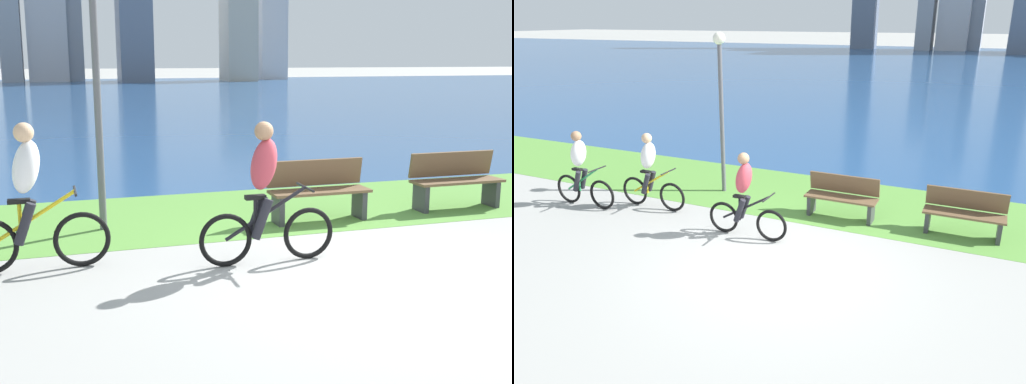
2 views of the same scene
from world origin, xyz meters
TOP-DOWN VIEW (x-y plane):
  - ground_plane at (0.00, 0.00)m, footprint 300.00×300.00m
  - grass_strip_bayside at (0.00, 3.39)m, footprint 120.00×3.18m
  - bay_water_surface at (0.00, 38.62)m, footprint 300.00×67.29m
  - cyclist_lead at (-1.02, 0.80)m, footprint 1.65×0.52m
  - cyclist_trailing at (-3.61, 1.30)m, footprint 1.65×0.52m
  - cyclist_distant_rear at (-5.07, 0.77)m, footprint 1.64×0.52m
  - bench_near_path at (2.79, 2.60)m, footprint 1.50×0.47m
  - bench_far_along_path at (0.38, 2.51)m, footprint 1.50×0.47m
  - lamppost_tall at (-2.71, 2.94)m, footprint 0.28×0.28m

SIDE VIEW (x-z plane):
  - ground_plane at x=0.00m, z-range 0.00..0.00m
  - bay_water_surface at x=0.00m, z-range 0.00..0.00m
  - grass_strip_bayside at x=0.00m, z-range 0.00..0.01m
  - bench_near_path at x=2.79m, z-range 0.00..0.90m
  - bench_far_along_path at x=0.38m, z-range 0.00..0.90m
  - cyclist_lead at x=-1.02m, z-range 0.00..1.67m
  - cyclist_trailing at x=-3.61m, z-range -0.01..1.68m
  - cyclist_distant_rear at x=-5.07m, z-range -0.01..1.70m
  - lamppost_tall at x=-2.71m, z-range 0.59..4.30m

